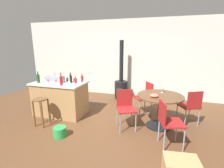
{
  "coord_description": "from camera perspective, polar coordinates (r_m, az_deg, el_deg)",
  "views": [
    {
      "loc": [
        1.18,
        -3.16,
        1.84
      ],
      "look_at": [
        0.05,
        0.59,
        0.89
      ],
      "focal_mm": 26.08,
      "sensor_mm": 36.0,
      "label": 1
    }
  ],
  "objects": [
    {
      "name": "cup_0",
      "position": [
        4.51,
        -15.19,
        1.56
      ],
      "size": [
        0.12,
        0.09,
        0.1
      ],
      "color": "#383838",
      "rests_on": "kitchen_island"
    },
    {
      "name": "wine_glass",
      "position": [
        3.95,
        17.27,
        -1.44
      ],
      "size": [
        0.07,
        0.07,
        0.14
      ],
      "color": "silver",
      "rests_on": "dining_table"
    },
    {
      "name": "bottle_3",
      "position": [
        4.6,
        -24.45,
        1.83
      ],
      "size": [
        0.08,
        0.08,
        0.3
      ],
      "color": "#194C23",
      "rests_on": "kitchen_island"
    },
    {
      "name": "cup_1",
      "position": [
        4.76,
        -20.91,
        1.65
      ],
      "size": [
        0.11,
        0.07,
        0.09
      ],
      "color": "#DB6651",
      "rests_on": "kitchen_island"
    },
    {
      "name": "serving_bowl",
      "position": [
        3.59,
        14.57,
        -3.91
      ],
      "size": [
        0.18,
        0.18,
        0.07
      ],
      "primitive_type": "ellipsoid",
      "color": "#DB6651",
      "rests_on": "dining_table"
    },
    {
      "name": "cup_3",
      "position": [
        4.45,
        -12.88,
        1.42
      ],
      "size": [
        0.11,
        0.08,
        0.08
      ],
      "color": "#383838",
      "rests_on": "kitchen_island"
    },
    {
      "name": "bottle_1",
      "position": [
        4.36,
        -10.44,
        1.85
      ],
      "size": [
        0.06,
        0.06,
        0.22
      ],
      "color": "maroon",
      "rests_on": "kitchen_island"
    },
    {
      "name": "folding_chair_far",
      "position": [
        4.15,
        25.85,
        -6.63
      ],
      "size": [
        0.54,
        0.54,
        0.85
      ],
      "color": "maroon",
      "rests_on": "ground_plane"
    },
    {
      "name": "dining_table",
      "position": [
        3.82,
        16.4,
        -6.32
      ],
      "size": [
        1.01,
        1.01,
        0.75
      ],
      "color": "black",
      "rests_on": "ground_plane"
    },
    {
      "name": "kitchen_island",
      "position": [
        4.59,
        -17.6,
        -4.74
      ],
      "size": [
        1.36,
        0.81,
        0.88
      ],
      "color": "#A37A4C",
      "rests_on": "ground_plane"
    },
    {
      "name": "ground_plane",
      "position": [
        3.84,
        -3.34,
        -15.0
      ],
      "size": [
        8.8,
        8.8,
        0.0
      ],
      "primitive_type": "plane",
      "color": "brown"
    },
    {
      "name": "bottle_0",
      "position": [
        4.08,
        -17.41,
        1.16
      ],
      "size": [
        0.07,
        0.07,
        0.31
      ],
      "color": "maroon",
      "rests_on": "kitchen_island"
    },
    {
      "name": "back_wall",
      "position": [
        5.92,
        5.32,
        8.82
      ],
      "size": [
        8.0,
        0.1,
        2.7
      ],
      "primitive_type": "cube",
      "color": "beige",
      "rests_on": "ground_plane"
    },
    {
      "name": "plastic_bucket",
      "position": [
        3.63,
        -17.82,
        -15.69
      ],
      "size": [
        0.26,
        0.26,
        0.2
      ],
      "primitive_type": "cylinder",
      "color": "green",
      "rests_on": "ground_plane"
    },
    {
      "name": "toolbox",
      "position": [
        4.46,
        -19.42,
        1.58
      ],
      "size": [
        0.46,
        0.24,
        0.18
      ],
      "color": "gray",
      "rests_on": "kitchen_island"
    },
    {
      "name": "bottle_2",
      "position": [
        4.37,
        -14.67,
        2.13
      ],
      "size": [
        0.07,
        0.07,
        0.31
      ],
      "color": "#B7B2AD",
      "rests_on": "kitchen_island"
    },
    {
      "name": "wooden_stool",
      "position": [
        4.1,
        -23.67,
        -7.22
      ],
      "size": [
        0.3,
        0.3,
        0.65
      ],
      "color": "brown",
      "rests_on": "ground_plane"
    },
    {
      "name": "bottle_4",
      "position": [
        4.23,
        -12.63,
        1.18
      ],
      "size": [
        0.06,
        0.06,
        0.18
      ],
      "color": "maroon",
      "rests_on": "kitchen_island"
    },
    {
      "name": "wood_stove",
      "position": [
        5.58,
        3.2,
        -0.5
      ],
      "size": [
        0.44,
        0.45,
        1.99
      ],
      "color": "black",
      "rests_on": "ground_plane"
    },
    {
      "name": "bottle_6",
      "position": [
        4.74,
        -19.47,
        2.35
      ],
      "size": [
        0.07,
        0.07,
        0.24
      ],
      "color": "#B7B2AD",
      "rests_on": "kitchen_island"
    },
    {
      "name": "folding_chair_right",
      "position": [
        3.65,
        4.82,
        -7.79
      ],
      "size": [
        0.53,
        0.53,
        0.86
      ],
      "color": "maroon",
      "rests_on": "ground_plane"
    },
    {
      "name": "folding_chair_near",
      "position": [
        3.14,
        19.07,
        -11.96
      ],
      "size": [
        0.5,
        0.5,
        0.88
      ],
      "color": "maroon",
      "rests_on": "ground_plane"
    },
    {
      "name": "bottle_5",
      "position": [
        4.27,
        -14.19,
        1.69
      ],
      "size": [
        0.06,
        0.06,
        0.27
      ],
      "color": "black",
      "rests_on": "kitchen_island"
    },
    {
      "name": "folding_chair_left",
      "position": [
        4.49,
        11.52,
        -4.0
      ],
      "size": [
        0.56,
        0.56,
        0.85
      ],
      "color": "maroon",
      "rests_on": "ground_plane"
    },
    {
      "name": "cup_2",
      "position": [
        4.05,
        -14.98,
        0.1
      ],
      "size": [
        0.12,
        0.08,
        0.09
      ],
      "color": "white",
      "rests_on": "kitchen_island"
    }
  ]
}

